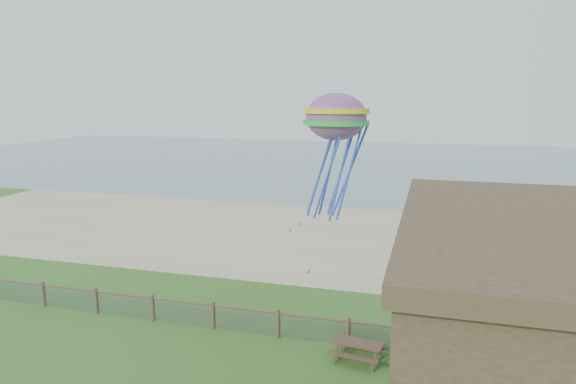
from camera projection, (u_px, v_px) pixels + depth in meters
sand_beach at (343, 238)px, 37.07m from camera, size 72.00×20.00×0.02m
ocean at (392, 163)px, 78.65m from camera, size 160.00×68.00×0.02m
chainlink_fence at (278, 325)px, 21.84m from camera, size 36.20×0.20×1.25m
picnic_table at (358, 350)px, 19.97m from camera, size 2.12×1.72×0.82m
octopus_kite at (335, 152)px, 25.05m from camera, size 3.80×3.17×6.71m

